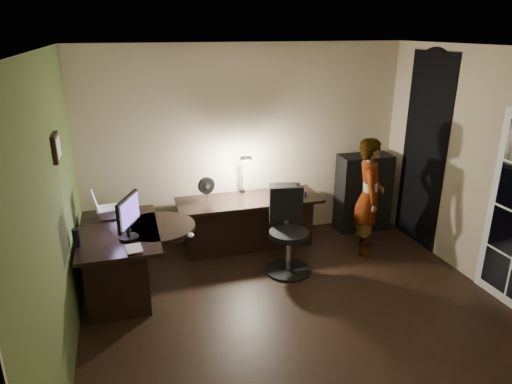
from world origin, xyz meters
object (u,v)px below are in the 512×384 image
object	(u,v)px
monitor	(127,223)
office_chair	(289,234)
cabinet	(363,192)
desk_left	(122,262)
person	(369,197)
desk_right	(249,223)

from	to	relation	value
monitor	office_chair	distance (m)	1.93
cabinet	desk_left	bearing A→B (deg)	-163.22
monitor	person	world-z (taller)	person
person	desk_left	bearing A→B (deg)	117.46
cabinet	person	distance (m)	0.78
cabinet	office_chair	xyz separation A→B (m)	(-1.51, -0.92, -0.06)
cabinet	person	world-z (taller)	person
desk_left	desk_right	bearing A→B (deg)	22.82
desk_right	office_chair	size ratio (longest dim) A/B	1.87
desk_left	cabinet	world-z (taller)	cabinet
desk_left	office_chair	xyz separation A→B (m)	(1.97, -0.07, 0.12)
cabinet	person	bearing A→B (deg)	-111.55
desk_right	person	distance (m)	1.63
desk_right	cabinet	xyz separation A→B (m)	(1.80, 0.16, 0.21)
office_chair	person	distance (m)	1.25
person	office_chair	bearing A→B (deg)	125.73
cabinet	person	size ratio (longest dim) A/B	0.73
office_chair	person	xyz separation A→B (m)	(1.20, 0.24, 0.27)
monitor	office_chair	world-z (taller)	monitor
monitor	desk_left	bearing A→B (deg)	135.18
monitor	office_chair	bearing A→B (deg)	30.08
desk_left	cabinet	xyz separation A→B (m)	(3.48, 0.85, 0.18)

